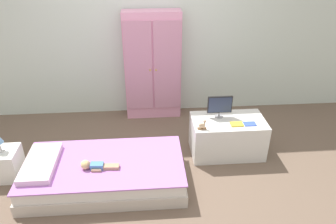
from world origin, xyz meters
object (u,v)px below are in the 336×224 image
at_px(book_yellow, 237,124).
at_px(rocking_horse_toy, 203,125).
at_px(bed, 105,173).
at_px(book_blue, 250,124).
at_px(tv_monitor, 220,105).
at_px(tv_stand, 227,136).
at_px(wardrobe, 153,66).
at_px(nightstand, 5,164).
at_px(doll, 93,165).

bearing_deg(book_yellow, rocking_horse_toy, -171.87).
bearing_deg(bed, book_yellow, 13.06).
height_order(bed, book_blue, book_blue).
bearing_deg(book_blue, rocking_horse_toy, -174.07).
xyz_separation_m(tv_monitor, rocking_horse_toy, (-0.24, -0.26, -0.10)).
bearing_deg(rocking_horse_toy, tv_stand, 26.47).
height_order(wardrobe, tv_monitor, wardrobe).
xyz_separation_m(bed, wardrobe, (0.58, 1.48, 0.63)).
bearing_deg(book_yellow, tv_monitor, 129.86).
bearing_deg(nightstand, wardrobe, 37.37).
distance_m(doll, book_yellow, 1.67).
bearing_deg(tv_stand, doll, -160.22).
relative_size(bed, wardrobe, 1.11).
relative_size(book_yellow, book_blue, 1.04).
xyz_separation_m(bed, book_yellow, (1.50, 0.35, 0.33)).
height_order(nightstand, book_blue, book_blue).
distance_m(nightstand, book_blue, 2.78).
distance_m(bed, doll, 0.22).
distance_m(bed, book_yellow, 1.58).
height_order(nightstand, book_yellow, book_yellow).
distance_m(nightstand, tv_stand, 2.56).
distance_m(tv_monitor, book_yellow, 0.30).
height_order(rocking_horse_toy, book_blue, rocking_horse_toy).
distance_m(book_yellow, book_blue, 0.15).
xyz_separation_m(rocking_horse_toy, book_blue, (0.56, 0.06, -0.05)).
bearing_deg(tv_monitor, book_yellow, -50.14).
height_order(wardrobe, book_blue, wardrobe).
height_order(bed, book_yellow, book_yellow).
distance_m(wardrobe, tv_stand, 1.44).
height_order(rocking_horse_toy, book_yellow, rocking_horse_toy).
distance_m(bed, book_blue, 1.72).
bearing_deg(doll, bed, 42.59).
bearing_deg(wardrobe, rocking_horse_toy, -66.77).
relative_size(nightstand, book_yellow, 2.41).
bearing_deg(rocking_horse_toy, tv_monitor, 46.57).
distance_m(bed, tv_stand, 1.51).
bearing_deg(nightstand, book_yellow, 3.33).
height_order(doll, wardrobe, wardrobe).
xyz_separation_m(nightstand, rocking_horse_toy, (2.20, 0.09, 0.34)).
xyz_separation_m(tv_monitor, book_blue, (0.32, -0.20, -0.15)).
xyz_separation_m(doll, book_blue, (1.76, 0.44, 0.15)).
height_order(tv_stand, book_yellow, book_yellow).
distance_m(bed, wardrobe, 1.71).
bearing_deg(wardrobe, nightstand, -142.63).
bearing_deg(tv_stand, wardrobe, 129.96).
distance_m(nightstand, tv_monitor, 2.50).
bearing_deg(tv_stand, tv_monitor, 139.70).
distance_m(tv_monitor, book_blue, 0.41).
height_order(bed, tv_monitor, tv_monitor).
bearing_deg(doll, rocking_horse_toy, 17.73).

